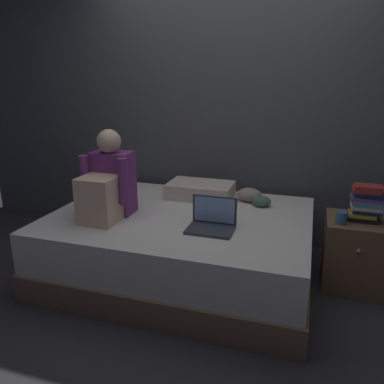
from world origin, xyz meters
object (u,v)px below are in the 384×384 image
Objects in this scene: nightstand at (354,253)px; laptop at (212,222)px; pillow at (201,190)px; mug at (341,218)px; person_sitting at (108,185)px; bed at (181,245)px; book_stack at (366,204)px; clothes_pile at (251,196)px.

laptop reaches higher than nightstand.
pillow is 1.19m from mug.
mug is at bearing 10.99° from person_sitting.
person_sitting reaches higher than laptop.
bed is 1.32m from nightstand.
book_stack is at bearing 23.49° from laptop.
nightstand is 1.98× the size of book_stack.
mug is (1.68, 0.33, -0.19)m from person_sitting.
person_sitting is at bearing -166.15° from nightstand.
book_stack is at bearing -15.19° from clothes_pile.
nightstand reaches higher than bed.
person_sitting is 7.28× the size of mug.
laptop is 0.57× the size of pillow.
nightstand is 1.93m from person_sitting.
book_stack is at bearing -20.59° from nightstand.
pillow reaches higher than bed.
mug is 0.30× the size of clothes_pile.
mug is (1.17, 0.12, 0.32)m from bed.
person_sitting is (-0.51, -0.21, 0.52)m from bed.
laptop reaches higher than clothes_pile.
pillow is at bearing 112.67° from laptop.
clothes_pile is (0.17, 0.68, -0.01)m from laptop.
book_stack is at bearing -9.85° from pillow.
person_sitting reaches higher than bed.
clothes_pile is at bearing 164.81° from book_stack.
pillow is 2.05× the size of book_stack.
bed is 3.05× the size of person_sitting.
book_stack is (1.33, 0.22, 0.41)m from bed.
person_sitting reaches higher than nightstand.
book_stack reaches higher than pillow.
pillow is (-1.27, 0.21, 0.32)m from nightstand.
book_stack is (1.31, -0.23, 0.08)m from pillow.
bed is 3.71× the size of nightstand.
book_stack is 0.21m from mug.
book_stack is (1.03, 0.45, 0.09)m from laptop.
clothes_pile is at bearing 165.03° from nightstand.
bed is at bearing 143.97° from laptop.
book_stack reaches higher than nightstand.
nightstand is at bearing 13.85° from person_sitting.
mug is (-0.13, -0.12, 0.31)m from nightstand.
person_sitting is at bearing -169.01° from mug.
mug is at bearing -146.48° from book_stack.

